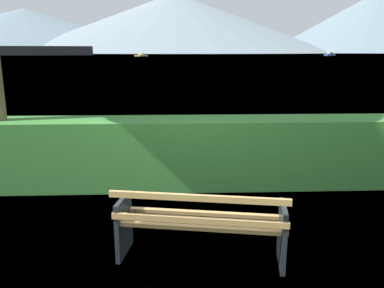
{
  "coord_description": "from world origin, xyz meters",
  "views": [
    {
      "loc": [
        -0.27,
        -3.94,
        2.27
      ],
      "look_at": [
        0.0,
        2.4,
        0.74
      ],
      "focal_mm": 36.16,
      "sensor_mm": 36.0,
      "label": 1
    }
  ],
  "objects": [
    {
      "name": "ground_plane",
      "position": [
        0.0,
        0.0,
        0.0
      ],
      "size": [
        1400.0,
        1400.0,
        0.0
      ],
      "primitive_type": "plane",
      "color": "#567A38"
    },
    {
      "name": "water_surface",
      "position": [
        0.0,
        307.98,
        0.0
      ],
      "size": [
        620.0,
        620.0,
        0.0
      ],
      "primitive_type": "plane",
      "color": "#7A99A8",
      "rests_on": "ground_plane"
    },
    {
      "name": "park_bench",
      "position": [
        -0.01,
        -0.06,
        0.43
      ],
      "size": [
        1.91,
        0.88,
        0.87
      ],
      "color": "tan",
      "rests_on": "ground_plane"
    },
    {
      "name": "hedge_row",
      "position": [
        0.0,
        2.45,
        0.58
      ],
      "size": [
        8.85,
        0.84,
        1.16
      ],
      "primitive_type": "cube",
      "color": "#387A33",
      "rests_on": "ground_plane"
    },
    {
      "name": "fishing_boat_near",
      "position": [
        77.89,
        193.45,
        0.7
      ],
      "size": [
        7.07,
        6.16,
        1.9
      ],
      "color": "#335693",
      "rests_on": "water_surface"
    },
    {
      "name": "sailboat_mid",
      "position": [
        -15.81,
        177.35,
        0.47
      ],
      "size": [
        5.56,
        8.7,
        1.34
      ],
      "color": "gold",
      "rests_on": "water_surface"
    },
    {
      "name": "distant_hills",
      "position": [
        -7.04,
        572.66,
        38.06
      ],
      "size": [
        888.24,
        478.45,
        86.77
      ],
      "color": "slate",
      "rests_on": "ground_plane"
    }
  ]
}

